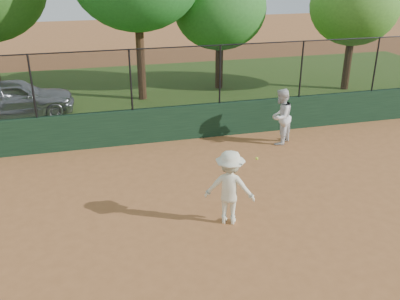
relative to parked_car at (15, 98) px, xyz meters
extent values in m
plane|color=#A36234|center=(4.65, -10.05, -0.75)|extent=(80.00, 80.00, 0.00)
cube|color=#17331E|center=(4.65, -4.05, -0.15)|extent=(26.00, 0.20, 1.20)
cube|color=#32561B|center=(4.65, 1.95, -0.75)|extent=(36.00, 12.00, 0.01)
imported|color=#9EA3A7|center=(0.00, 0.00, 0.00)|extent=(4.53, 2.05, 1.51)
imported|color=silver|center=(8.91, -5.26, 0.19)|extent=(1.16, 1.15, 1.89)
imported|color=beige|center=(5.72, -9.51, 0.16)|extent=(1.36, 1.11, 1.83)
sphere|color=#B5D22E|center=(6.18, -9.92, 1.03)|extent=(0.07, 0.07, 0.07)
cube|color=black|center=(4.65, -4.05, 1.45)|extent=(26.00, 0.02, 2.00)
cylinder|color=black|center=(4.65, -4.05, 2.43)|extent=(26.00, 0.04, 0.04)
cylinder|color=black|center=(1.15, -4.05, 1.45)|extent=(0.06, 0.06, 2.00)
cylinder|color=black|center=(4.15, -4.05, 1.45)|extent=(0.06, 0.06, 2.00)
cylinder|color=black|center=(7.15, -4.05, 1.45)|extent=(0.06, 0.06, 2.00)
cylinder|color=black|center=(10.15, -4.05, 1.45)|extent=(0.06, 0.06, 2.00)
cylinder|color=black|center=(13.15, -4.05, 1.45)|extent=(0.06, 0.06, 2.00)
cylinder|color=#4B2E1A|center=(5.16, 1.11, 0.84)|extent=(0.36, 0.36, 3.18)
cylinder|color=#3E2714|center=(9.00, 2.04, 0.26)|extent=(0.36, 0.36, 2.03)
ellipsoid|color=#276320|center=(9.00, 2.04, 2.92)|extent=(4.27, 3.88, 3.69)
cylinder|color=#412B17|center=(14.80, 0.28, 0.38)|extent=(0.36, 0.36, 2.26)
ellipsoid|color=#3C7220|center=(14.80, 0.28, 3.09)|extent=(4.10, 3.73, 3.54)
camera|label=1|loc=(2.73, -18.16, 5.05)|focal=40.00mm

